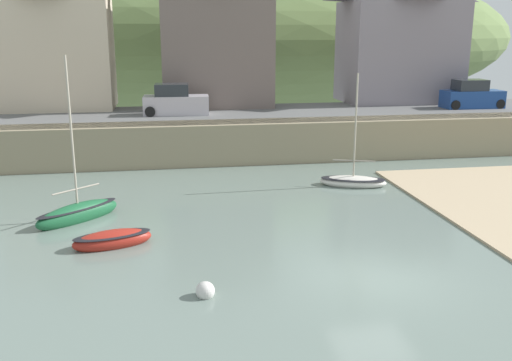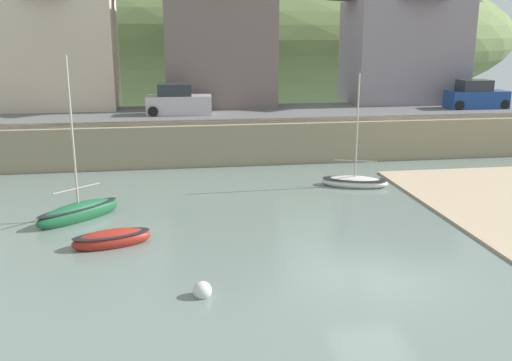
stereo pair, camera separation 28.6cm
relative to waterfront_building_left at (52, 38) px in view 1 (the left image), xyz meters
name	(u,v)px [view 1 (the left image)]	position (x,y,z in m)	size (l,w,h in m)	color
quay_seawall	(271,137)	(13.59, -7.70, -5.76)	(48.00, 9.40, 2.40)	gray
hillside_backdrop	(190,38)	(10.80, 30.00, -0.30)	(80.00, 44.00, 19.48)	olive
waterfront_building_left	(52,38)	(0.00, 0.00, 0.00)	(8.08, 5.52, 9.29)	beige
waterfront_building_centre	(215,24)	(11.01, 0.00, 0.91)	(7.86, 6.11, 11.09)	#6F6059
waterfront_building_right	(400,35)	(24.80, 0.00, 0.21)	(8.61, 5.84, 9.68)	gray
motorboat_with_cabin	(353,181)	(16.51, -14.52, -6.88)	(3.57, 2.32, 5.76)	silver
sailboat_far_left	(112,240)	(5.14, -21.09, -6.88)	(3.03, 1.77, 0.76)	#A3251B
sailboat_tall_mast	(78,213)	(3.53, -17.93, -6.78)	(3.46, 3.22, 6.90)	#1C5B34
parked_car_near_slipway	(175,102)	(7.97, -4.50, -3.91)	(4.18, 1.91, 1.95)	#BBB4BD
parked_car_by_wall	(472,96)	(28.37, -4.50, -3.91)	(4.12, 1.82, 1.95)	navy
mooring_buoy	(205,291)	(8.15, -25.72, -6.95)	(0.57, 0.57, 0.57)	silver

